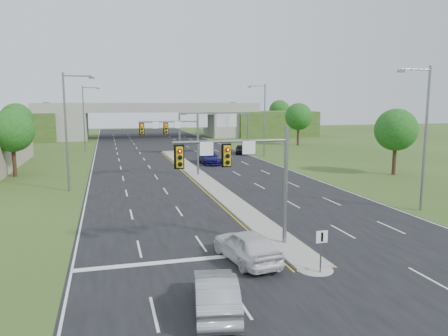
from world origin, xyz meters
name	(u,v)px	position (x,y,z in m)	size (l,w,h in m)	color
ground	(284,245)	(0.00, 0.00, 0.00)	(240.00, 240.00, 0.00)	#314D1B
road	(183,164)	(0.00, 35.00, 0.01)	(24.00, 160.00, 0.02)	black
median	(202,178)	(0.00, 23.00, 0.10)	(2.00, 54.00, 0.16)	gray
median_nose	(316,268)	(0.00, -4.00, 0.10)	(2.00, 2.00, 0.16)	gray
lane_markings	(187,171)	(-0.60, 28.91, 0.02)	(23.72, 160.00, 0.01)	gold
signal_mast_near	(249,167)	(-2.26, -0.07, 4.73)	(6.62, 0.60, 7.00)	slate
signal_mast_far	(178,135)	(-2.26, 24.93, 4.73)	(6.62, 0.60, 7.00)	slate
keep_right_sign	(321,244)	(0.00, -4.53, 1.52)	(0.60, 0.13, 2.20)	slate
sign_gantry	(214,121)	(6.68, 44.92, 5.24)	(11.58, 0.44, 6.67)	slate
overpass	(150,123)	(0.00, 80.00, 3.55)	(80.00, 14.00, 8.10)	gray
lightpole_l_mid	(68,126)	(-13.30, 20.00, 6.10)	(2.85, 0.25, 11.00)	slate
lightpole_l_far	(85,115)	(-13.30, 55.00, 6.10)	(2.85, 0.25, 11.00)	slate
lightpole_r_near	(424,132)	(13.30, 5.00, 6.10)	(2.85, 0.25, 11.00)	slate
lightpole_r_far	(263,117)	(13.30, 40.00, 6.10)	(2.85, 0.25, 11.00)	slate
tree_l_near	(12,131)	(-20.00, 30.00, 5.18)	(4.80, 4.80, 7.60)	#382316
tree_l_mid	(17,119)	(-24.00, 55.00, 5.51)	(5.20, 5.20, 8.12)	#382316
tree_r_near	(396,130)	(22.00, 20.00, 5.18)	(4.80, 4.80, 7.60)	#382316
tree_r_mid	(299,117)	(26.00, 55.00, 5.51)	(5.20, 5.20, 8.12)	#382316
tree_back_b	(47,113)	(-24.00, 94.00, 5.51)	(5.60, 5.60, 8.32)	#382316
tree_back_c	(232,112)	(24.00, 94.00, 5.51)	(5.60, 5.60, 8.32)	#382316
tree_back_d	(279,111)	(38.00, 94.00, 5.84)	(6.00, 6.00, 8.85)	#382316
car_white	(247,246)	(-2.98, -1.98, 0.88)	(2.02, 5.02, 1.71)	silver
car_silver	(216,293)	(-5.89, -6.98, 0.80)	(1.66, 4.75, 1.57)	#919397
car_far_b	(209,158)	(3.41, 34.22, 0.84)	(2.31, 5.67, 1.65)	#0D0B44
car_far_c	(241,149)	(11.00, 43.95, 0.76)	(1.75, 4.35, 1.48)	black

